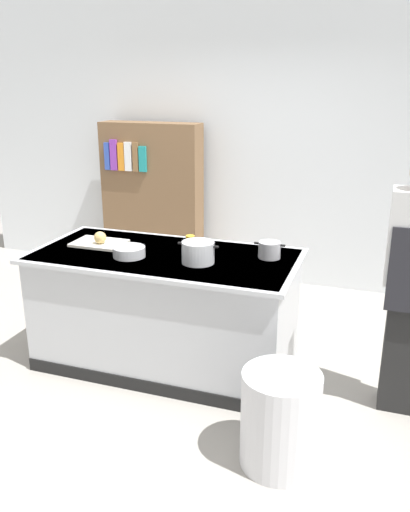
{
  "coord_description": "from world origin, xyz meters",
  "views": [
    {
      "loc": [
        1.49,
        -3.4,
        2.13
      ],
      "look_at": [
        0.25,
        0.2,
        0.85
      ],
      "focal_mm": 37.05,
      "sensor_mm": 36.0,
      "label": 1
    }
  ],
  "objects_px": {
    "juice_cup": "(190,242)",
    "onion": "(100,238)",
    "mixing_bowl": "(129,252)",
    "trash_bin": "(280,419)",
    "stock_pot": "(198,252)",
    "sauce_pan": "(269,250)",
    "bookshelf": "(152,201)"
  },
  "relations": [
    {
      "from": "juice_cup",
      "to": "bookshelf",
      "type": "bearing_deg",
      "value": 123.2
    },
    {
      "from": "stock_pot",
      "to": "sauce_pan",
      "type": "distance_m",
      "value": 0.53
    },
    {
      "from": "stock_pot",
      "to": "sauce_pan",
      "type": "height_order",
      "value": "stock_pot"
    },
    {
      "from": "stock_pot",
      "to": "juice_cup",
      "type": "distance_m",
      "value": 0.35
    },
    {
      "from": "trash_bin",
      "to": "stock_pot",
      "type": "bearing_deg",
      "value": 135.24
    },
    {
      "from": "sauce_pan",
      "to": "juice_cup",
      "type": "bearing_deg",
      "value": 177.28
    },
    {
      "from": "trash_bin",
      "to": "bookshelf",
      "type": "bearing_deg",
      "value": 126.74
    },
    {
      "from": "onion",
      "to": "sauce_pan",
      "type": "bearing_deg",
      "value": 6.46
    },
    {
      "from": "mixing_bowl",
      "to": "juice_cup",
      "type": "bearing_deg",
      "value": 43.95
    },
    {
      "from": "stock_pot",
      "to": "bookshelf",
      "type": "xyz_separation_m",
      "value": [
        -1.22,
        1.89,
        -0.12
      ]
    },
    {
      "from": "onion",
      "to": "stock_pot",
      "type": "bearing_deg",
      "value": -8.17
    },
    {
      "from": "stock_pot",
      "to": "trash_bin",
      "type": "xyz_separation_m",
      "value": [
        0.76,
        -0.76,
        -0.69
      ]
    },
    {
      "from": "onion",
      "to": "stock_pot",
      "type": "xyz_separation_m",
      "value": [
        0.85,
        -0.12,
        0.01
      ]
    },
    {
      "from": "onion",
      "to": "mixing_bowl",
      "type": "bearing_deg",
      "value": -25.96
    },
    {
      "from": "onion",
      "to": "trash_bin",
      "type": "bearing_deg",
      "value": -28.61
    },
    {
      "from": "trash_bin",
      "to": "bookshelf",
      "type": "height_order",
      "value": "bookshelf"
    },
    {
      "from": "stock_pot",
      "to": "trash_bin",
      "type": "height_order",
      "value": "stock_pot"
    },
    {
      "from": "onion",
      "to": "bookshelf",
      "type": "height_order",
      "value": "bookshelf"
    },
    {
      "from": "stock_pot",
      "to": "juice_cup",
      "type": "height_order",
      "value": "stock_pot"
    },
    {
      "from": "stock_pot",
      "to": "mixing_bowl",
      "type": "height_order",
      "value": "stock_pot"
    },
    {
      "from": "juice_cup",
      "to": "mixing_bowl",
      "type": "bearing_deg",
      "value": -136.05
    },
    {
      "from": "mixing_bowl",
      "to": "trash_bin",
      "type": "relative_size",
      "value": 0.41
    },
    {
      "from": "sauce_pan",
      "to": "trash_bin",
      "type": "height_order",
      "value": "sauce_pan"
    },
    {
      "from": "bookshelf",
      "to": "sauce_pan",
      "type": "bearing_deg",
      "value": -44.28
    },
    {
      "from": "juice_cup",
      "to": "trash_bin",
      "type": "xyz_separation_m",
      "value": [
        0.94,
        -1.06,
        -0.66
      ]
    },
    {
      "from": "stock_pot",
      "to": "juice_cup",
      "type": "bearing_deg",
      "value": 119.84
    },
    {
      "from": "juice_cup",
      "to": "onion",
      "type": "bearing_deg",
      "value": -165.38
    },
    {
      "from": "onion",
      "to": "mixing_bowl",
      "type": "height_order",
      "value": "onion"
    },
    {
      "from": "stock_pot",
      "to": "mixing_bowl",
      "type": "distance_m",
      "value": 0.52
    },
    {
      "from": "sauce_pan",
      "to": "mixing_bowl",
      "type": "bearing_deg",
      "value": -162.47
    },
    {
      "from": "mixing_bowl",
      "to": "trash_bin",
      "type": "bearing_deg",
      "value": -29.27
    },
    {
      "from": "stock_pot",
      "to": "sauce_pan",
      "type": "relative_size",
      "value": 1.31
    }
  ]
}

